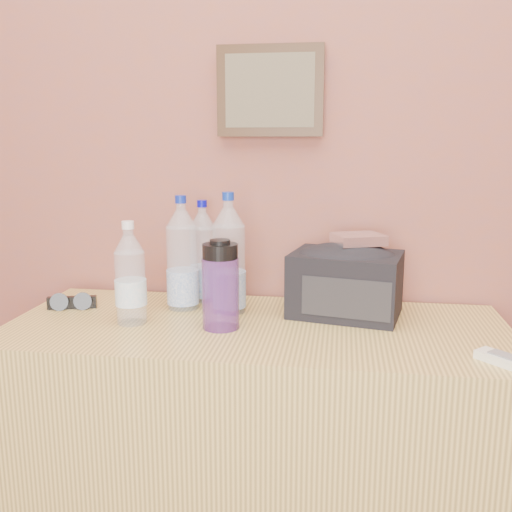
% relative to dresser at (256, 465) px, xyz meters
% --- Properties ---
extents(picture_frame, '(0.30, 0.03, 0.25)m').
position_rel_dresser_xyz_m(picture_frame, '(0.00, 0.26, 1.00)').
color(picture_frame, '#382311').
rests_on(picture_frame, room_shell).
extents(dresser, '(1.28, 0.53, 0.80)m').
position_rel_dresser_xyz_m(dresser, '(0.00, 0.00, 0.00)').
color(dresser, '#A37947').
rests_on(dresser, ground).
extents(pet_large_a, '(0.09, 0.09, 0.33)m').
position_rel_dresser_xyz_m(pet_large_a, '(-0.09, 0.10, 0.55)').
color(pet_large_a, white).
rests_on(pet_large_a, dresser).
extents(pet_large_b, '(0.09, 0.09, 0.32)m').
position_rel_dresser_xyz_m(pet_large_b, '(-0.23, 0.11, 0.54)').
color(pet_large_b, silver).
rests_on(pet_large_b, dresser).
extents(pet_large_c, '(0.08, 0.08, 0.30)m').
position_rel_dresser_xyz_m(pet_large_c, '(-0.19, 0.20, 0.53)').
color(pet_large_c, '#ABC1D9').
rests_on(pet_large_c, dresser).
extents(pet_small, '(0.08, 0.08, 0.27)m').
position_rel_dresser_xyz_m(pet_small, '(-0.32, -0.03, 0.52)').
color(pet_small, white).
rests_on(pet_small, dresser).
extents(nalgene_bottle, '(0.09, 0.09, 0.23)m').
position_rel_dresser_xyz_m(nalgene_bottle, '(-0.08, -0.04, 0.51)').
color(nalgene_bottle, '#5C2982').
rests_on(nalgene_bottle, dresser).
extents(sunglasses, '(0.14, 0.08, 0.03)m').
position_rel_dresser_xyz_m(sunglasses, '(-0.53, 0.06, 0.42)').
color(sunglasses, black).
rests_on(sunglasses, dresser).
extents(ac_remote, '(0.13, 0.13, 0.02)m').
position_rel_dresser_xyz_m(ac_remote, '(0.57, -0.19, 0.41)').
color(ac_remote, beige).
rests_on(ac_remote, dresser).
extents(toiletry_bag, '(0.32, 0.26, 0.19)m').
position_rel_dresser_xyz_m(toiletry_bag, '(0.23, 0.12, 0.50)').
color(toiletry_bag, black).
rests_on(toiletry_bag, dresser).
extents(foil_packet, '(0.16, 0.14, 0.03)m').
position_rel_dresser_xyz_m(foil_packet, '(0.26, 0.14, 0.61)').
color(foil_packet, silver).
rests_on(foil_packet, toiletry_bag).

